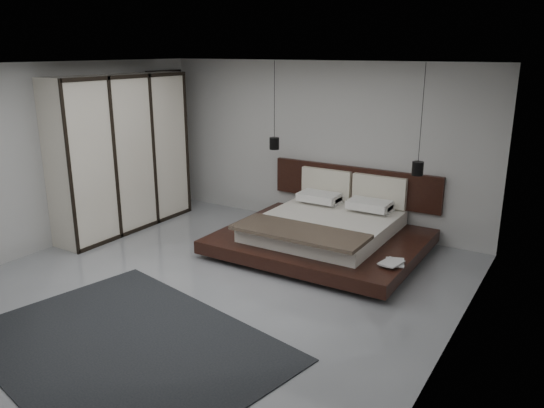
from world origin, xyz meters
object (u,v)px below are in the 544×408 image
Objects in this scene: pendant_right at (418,168)px; wardrobe at (122,154)px; lattice_screen at (167,140)px; bed at (325,231)px; rug at (125,345)px; pendant_left at (274,143)px.

pendant_right reaches higher than wardrobe.
lattice_screen reaches higher than bed.
wardrobe is (-3.39, -0.84, 1.00)m from bed.
lattice_screen reaches higher than rug.
pendant_left is 0.91× the size of pendant_right.
rug is (3.10, -4.15, -1.29)m from lattice_screen.
wardrobe is (-2.18, -1.32, -0.19)m from pendant_left.
pendant_left is 4.39m from rug.
bed is 2.06× the size of pendant_left.
rug is at bearing -80.74° from pendant_left.
bed is 3.63m from wardrobe.
pendant_right is (2.41, 0.00, -0.14)m from pendant_left.
rug is at bearing -113.21° from pendant_right.
pendant_left reaches higher than rug.
pendant_left reaches higher than lattice_screen.
rug is at bearing -53.27° from lattice_screen.
bed is 1.87× the size of pendant_right.
rug is (0.66, -4.08, -1.47)m from pendant_left.
wardrobe is 4.17m from rug.
rug is (2.85, -2.76, -1.29)m from wardrobe.
pendant_left is (-1.21, 0.48, 1.18)m from bed.
pendant_left is 0.54× the size of wardrobe.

